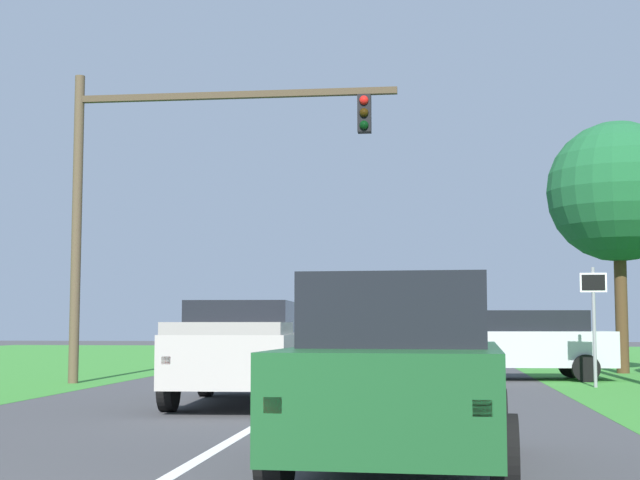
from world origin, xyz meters
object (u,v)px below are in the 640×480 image
(red_suv_near, at_px, (402,369))
(keep_moving_sign, at_px, (594,311))
(traffic_light, at_px, (161,175))
(pickup_truck_lead, at_px, (243,350))
(crossing_suv_far, at_px, (525,343))
(extra_tree_1, at_px, (618,192))

(red_suv_near, xyz_separation_m, keep_moving_sign, (3.96, 12.53, 0.74))
(traffic_light, relative_size, keep_moving_sign, 2.94)
(pickup_truck_lead, distance_m, keep_moving_sign, 8.78)
(keep_moving_sign, relative_size, crossing_suv_far, 0.60)
(traffic_light, bearing_deg, keep_moving_sign, -0.27)
(traffic_light, relative_size, extra_tree_1, 1.08)
(keep_moving_sign, height_order, extra_tree_1, extra_tree_1)
(crossing_suv_far, bearing_deg, traffic_light, -162.52)
(crossing_suv_far, bearing_deg, pickup_truck_lead, -125.72)
(red_suv_near, relative_size, traffic_light, 0.59)
(pickup_truck_lead, relative_size, crossing_suv_far, 1.18)
(pickup_truck_lead, bearing_deg, crossing_suv_far, 54.28)
(traffic_light, bearing_deg, crossing_suv_far, 17.48)
(red_suv_near, relative_size, keep_moving_sign, 1.75)
(red_suv_near, distance_m, traffic_light, 14.58)
(crossing_suv_far, xyz_separation_m, extra_tree_1, (3.09, 3.42, 4.35))
(extra_tree_1, bearing_deg, traffic_light, -152.58)
(traffic_light, relative_size, crossing_suv_far, 1.77)
(traffic_light, xyz_separation_m, crossing_suv_far, (8.89, 2.80, -4.10))
(crossing_suv_far, bearing_deg, extra_tree_1, 47.85)
(red_suv_near, height_order, traffic_light, traffic_light)
(red_suv_near, bearing_deg, extra_tree_1, 72.85)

